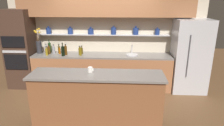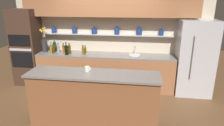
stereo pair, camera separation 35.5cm
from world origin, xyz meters
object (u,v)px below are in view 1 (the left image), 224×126
at_px(flower_vase, 39,45).
at_px(bottle_wine_6, 63,51).
at_px(bottle_oil_0, 59,49).
at_px(bottle_sauce_9, 60,51).
at_px(coffee_mug, 90,70).
at_px(bottle_wine_2, 50,47).
at_px(bottle_spirit_4, 66,50).
at_px(bottle_spirit_3, 54,50).
at_px(bottle_oil_11, 82,51).
at_px(sink_fixture, 132,54).
at_px(bottle_spirit_7, 46,50).
at_px(bottle_oil_5, 80,52).
at_px(bottle_oil_8, 47,52).
at_px(refrigerator, 190,56).
at_px(bottle_oil_1, 80,51).
at_px(oven_tower, 21,49).
at_px(bottle_spirit_10, 49,50).

distance_m(flower_vase, bottle_wine_6, 0.75).
distance_m(bottle_oil_0, bottle_sauce_9, 0.11).
bearing_deg(coffee_mug, bottle_sauce_9, 123.99).
height_order(bottle_wine_2, bottle_wine_6, bottle_wine_2).
distance_m(bottle_spirit_4, bottle_sauce_9, 0.22).
xyz_separation_m(bottle_spirit_3, bottle_oil_11, (0.75, 0.02, -0.01)).
relative_size(bottle_wine_2, coffee_mug, 3.23).
xyz_separation_m(sink_fixture, bottle_wine_6, (-1.76, -0.19, 0.11)).
bearing_deg(bottle_sauce_9, bottle_oil_0, 114.59).
bearing_deg(bottle_spirit_7, coffee_mug, -48.25).
height_order(flower_vase, bottle_oil_5, flower_vase).
bearing_deg(bottle_oil_8, coffee_mug, -46.44).
bearing_deg(bottle_wine_2, bottle_oil_8, -84.18).
relative_size(refrigerator, sink_fixture, 6.15).
xyz_separation_m(flower_vase, bottle_wine_6, (0.71, -0.23, -0.09)).
relative_size(flower_vase, coffee_mug, 6.26).
bearing_deg(bottle_spirit_7, bottle_oil_8, -67.88).
xyz_separation_m(bottle_spirit_3, coffee_mug, (1.24, -1.62, 0.05)).
bearing_deg(bottle_oil_1, sink_fixture, 2.04).
bearing_deg(sink_fixture, bottle_spirit_4, -177.17).
bearing_deg(oven_tower, bottle_spirit_4, -3.36).
bearing_deg(sink_fixture, bottle_oil_5, -175.08).
xyz_separation_m(bottle_oil_1, bottle_oil_8, (-0.84, -0.10, -0.00)).
bearing_deg(bottle_oil_8, bottle_oil_1, 6.75).
xyz_separation_m(refrigerator, oven_tower, (-4.42, 0.04, 0.11)).
xyz_separation_m(sink_fixture, bottle_spirit_7, (-2.27, 0.03, 0.09)).
distance_m(refrigerator, bottle_oil_11, 2.79).
xyz_separation_m(bottle_oil_8, bottle_sauce_9, (0.29, 0.16, -0.01)).
bearing_deg(coffee_mug, bottle_spirit_10, 130.80).
distance_m(bottle_oil_1, bottle_spirit_10, 0.83).
bearing_deg(bottle_spirit_4, bottle_oil_8, -172.60).
distance_m(oven_tower, bottle_sauce_9, 1.05).
distance_m(flower_vase, bottle_spirit_4, 0.77).
bearing_deg(oven_tower, bottle_oil_11, 2.31).
bearing_deg(flower_vase, oven_tower, -174.00).
bearing_deg(sink_fixture, flower_vase, 179.10).
distance_m(oven_tower, bottle_oil_1, 1.59).
bearing_deg(sink_fixture, bottle_spirit_10, -179.58).
height_order(oven_tower, bottle_oil_1, oven_tower).
bearing_deg(bottle_sauce_9, bottle_oil_11, 4.12).
relative_size(bottle_wine_2, bottle_spirit_10, 1.36).
relative_size(bottle_wine_6, coffee_mug, 3.19).
distance_m(oven_tower, bottle_oil_8, 0.77).
height_order(sink_fixture, bottle_wine_6, bottle_wine_6).
xyz_separation_m(refrigerator, coffee_mug, (-2.30, -1.54, 0.14)).
bearing_deg(sink_fixture, bottle_spirit_7, 179.36).
xyz_separation_m(bottle_spirit_4, bottle_spirit_7, (-0.56, 0.11, -0.01)).
bearing_deg(bottle_wine_2, coffee_mug, -51.40).
xyz_separation_m(bottle_spirit_4, coffee_mug, (0.88, -1.50, 0.03)).
xyz_separation_m(bottle_wine_2, bottle_oil_11, (0.91, -0.11, -0.04)).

